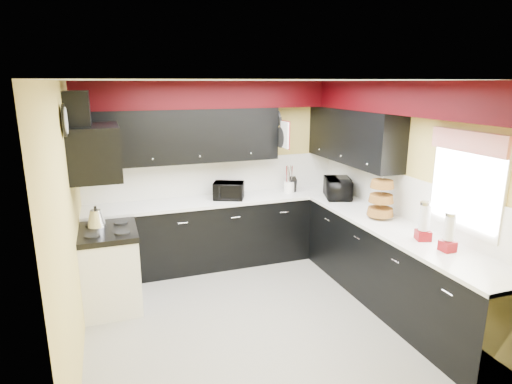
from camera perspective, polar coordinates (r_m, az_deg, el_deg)
ground at (r=4.90m, az=0.41°, el=-16.04°), size 3.60×3.60×0.00m
wall_back at (r=6.07m, az=-5.36°, el=2.66°), size 3.60×0.06×2.50m
wall_right at (r=5.27m, az=19.19°, el=0.08°), size 0.06×3.60×2.50m
wall_left at (r=4.17m, az=-23.57°, el=-4.02°), size 0.06×3.60×2.50m
ceiling at (r=4.22m, az=0.47°, el=14.66°), size 3.60×3.60×0.06m
cab_back at (r=6.01m, az=-4.47°, el=-5.38°), size 3.60×0.60×0.90m
cab_right at (r=5.12m, az=17.86°, el=-9.70°), size 0.60×3.00×0.90m
counter_back at (r=5.86m, az=-4.56°, el=-1.06°), size 3.62×0.64×0.04m
counter_right at (r=4.95m, az=18.28°, el=-4.72°), size 0.64×3.02×0.04m
splash_back at (r=6.07m, az=-5.32°, el=2.09°), size 3.60×0.02×0.50m
splash_right at (r=5.28m, az=19.05°, el=-0.56°), size 0.02×3.60×0.50m
upper_back at (r=5.71m, az=-9.96°, el=7.36°), size 2.60×0.35×0.70m
upper_right at (r=5.79m, az=12.73°, el=7.32°), size 0.35×1.80×0.70m
soffit_back at (r=5.77m, az=-5.16°, el=12.82°), size 3.60×0.36×0.35m
soffit_right at (r=4.87m, az=19.88°, el=11.74°), size 0.36×3.24×0.35m
stove at (r=5.15m, az=-18.76°, el=-9.90°), size 0.60×0.75×0.86m
cooktop at (r=4.98m, az=-19.19°, el=-5.06°), size 0.62×0.77×0.06m
hood at (r=4.77m, az=-20.68°, el=5.03°), size 0.50×0.78×0.55m
hood_duct at (r=4.73m, az=-22.72°, el=9.91°), size 0.24×0.40×0.40m
window at (r=4.55m, az=26.34°, el=1.07°), size 0.03×0.86×0.96m
valance at (r=4.44m, az=26.42°, el=6.04°), size 0.04×0.88×0.20m
pan_top at (r=5.98m, az=2.82°, el=9.80°), size 0.03×0.22×0.40m
pan_mid at (r=5.89m, az=3.28°, el=7.27°), size 0.03×0.28×0.46m
pan_low at (r=6.13m, az=2.33°, el=7.29°), size 0.03×0.24×0.42m
cut_board at (r=5.77m, az=3.84°, el=7.62°), size 0.03×0.26×0.35m
baskets at (r=5.16m, az=16.34°, el=-0.80°), size 0.27×0.27×0.50m
clock at (r=4.24m, az=-24.19°, el=8.68°), size 0.03×0.30×0.30m
deco_plate at (r=4.84m, az=22.49°, el=10.61°), size 0.03×0.24×0.24m
toaster_oven at (r=5.80m, az=-3.67°, el=0.18°), size 0.50×0.46×0.23m
microwave at (r=5.95m, az=10.88°, el=0.50°), size 0.48×0.57×0.27m
utensil_crock at (r=6.16m, az=4.43°, el=0.67°), size 0.18×0.18×0.16m
knife_block at (r=6.21m, az=4.89°, el=0.99°), size 0.12×0.15×0.21m
kettle at (r=5.09m, az=-20.54°, el=-3.28°), size 0.22×0.22×0.19m
dispenser_a at (r=4.59m, az=21.52°, el=-3.84°), size 0.17×0.17×0.36m
dispenser_b at (r=4.39m, az=24.33°, el=-5.14°), size 0.13×0.13×0.34m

